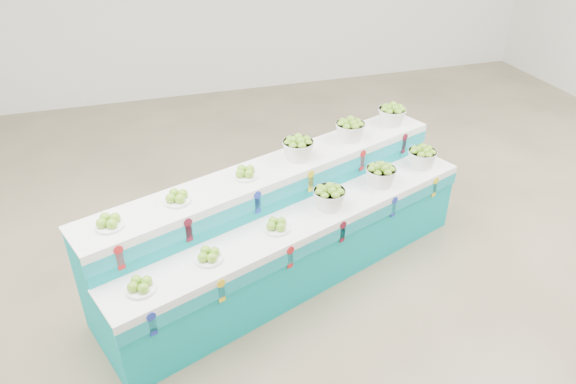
% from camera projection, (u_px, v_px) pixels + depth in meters
% --- Properties ---
extents(ground, '(10.00, 10.00, 0.00)m').
position_uv_depth(ground, '(383.00, 264.00, 5.13)').
color(ground, brown).
rests_on(ground, ground).
extents(display_stand, '(3.71, 2.13, 1.02)m').
position_uv_depth(display_stand, '(288.00, 226.00, 4.80)').
color(display_stand, '#089DA4').
rests_on(display_stand, ground).
extents(plate_lower_left, '(0.28, 0.28, 0.10)m').
position_uv_depth(plate_lower_left, '(140.00, 285.00, 3.74)').
color(plate_lower_left, white).
rests_on(plate_lower_left, display_stand).
extents(plate_lower_mid, '(0.28, 0.28, 0.10)m').
position_uv_depth(plate_lower_mid, '(208.00, 255.00, 4.03)').
color(plate_lower_mid, white).
rests_on(plate_lower_mid, display_stand).
extents(plate_lower_right, '(0.28, 0.28, 0.10)m').
position_uv_depth(plate_lower_right, '(277.00, 225.00, 4.36)').
color(plate_lower_right, white).
rests_on(plate_lower_right, display_stand).
extents(basket_lower_left, '(0.37, 0.37, 0.22)m').
position_uv_depth(basket_lower_left, '(329.00, 196.00, 4.63)').
color(basket_lower_left, silver).
rests_on(basket_lower_left, display_stand).
extents(basket_lower_mid, '(0.37, 0.37, 0.22)m').
position_uv_depth(basket_lower_mid, '(381.00, 174.00, 4.96)').
color(basket_lower_mid, silver).
rests_on(basket_lower_mid, display_stand).
extents(basket_lower_right, '(0.37, 0.37, 0.22)m').
position_uv_depth(basket_lower_right, '(422.00, 156.00, 5.26)').
color(basket_lower_right, silver).
rests_on(basket_lower_right, display_stand).
extents(plate_upper_left, '(0.28, 0.28, 0.10)m').
position_uv_depth(plate_upper_left, '(109.00, 221.00, 3.88)').
color(plate_upper_left, white).
rests_on(plate_upper_left, display_stand).
extents(plate_upper_mid, '(0.28, 0.28, 0.10)m').
position_uv_depth(plate_upper_mid, '(177.00, 197.00, 4.17)').
color(plate_upper_mid, white).
rests_on(plate_upper_mid, display_stand).
extents(plate_upper_right, '(0.28, 0.28, 0.10)m').
position_uv_depth(plate_upper_right, '(245.00, 172.00, 4.50)').
color(plate_upper_right, white).
rests_on(plate_upper_right, display_stand).
extents(basket_upper_left, '(0.37, 0.37, 0.22)m').
position_uv_depth(basket_upper_left, '(298.00, 147.00, 4.77)').
color(basket_upper_left, silver).
rests_on(basket_upper_left, display_stand).
extents(basket_upper_mid, '(0.37, 0.37, 0.22)m').
position_uv_depth(basket_upper_mid, '(350.00, 129.00, 5.10)').
color(basket_upper_mid, silver).
rests_on(basket_upper_mid, display_stand).
extents(basket_upper_right, '(0.37, 0.37, 0.22)m').
position_uv_depth(basket_upper_right, '(392.00, 114.00, 5.40)').
color(basket_upper_right, silver).
rests_on(basket_upper_right, display_stand).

